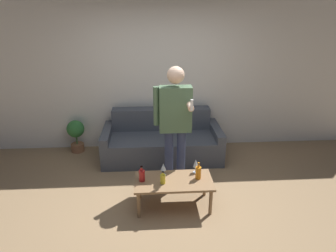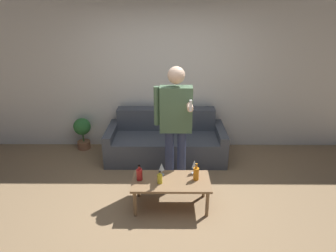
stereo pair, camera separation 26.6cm
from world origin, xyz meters
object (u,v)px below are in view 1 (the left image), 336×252
couch (162,141)px  bottle_orange (142,175)px  person_standing_front (175,118)px  coffee_table (174,183)px

couch → bottle_orange: 1.47m
bottle_orange → couch: bearing=77.4°
person_standing_front → couch: bearing=99.2°
couch → person_standing_front: (0.14, -0.88, 0.74)m
couch → coffee_table: couch is taller
couch → coffee_table: bearing=-86.6°
coffee_table → bottle_orange: 0.42m
coffee_table → bottle_orange: bottle_orange is taller
bottle_orange → person_standing_front: (0.46, 0.54, 0.56)m
bottle_orange → coffee_table: bearing=-1.7°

